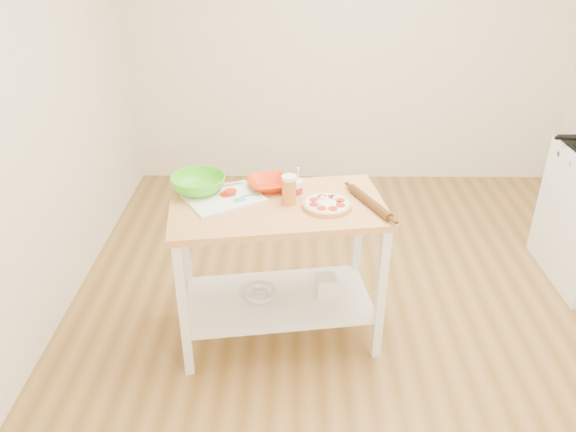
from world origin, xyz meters
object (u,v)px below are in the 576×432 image
Objects in this scene: cutting_board at (224,197)px; knife at (214,188)px; shelf_glass_bowl at (260,294)px; shelf_bin at (326,285)px; spatula at (245,197)px; yogurt_tub at (294,189)px; beer_pint at (289,189)px; orange_bowl at (269,184)px; prep_island at (278,243)px; rolling_pin at (370,202)px; green_bowl at (198,184)px; pizza at (327,204)px.

cutting_board is 1.94× the size of knife.
shelf_bin is at bearing 8.52° from shelf_glass_bowl.
knife is at bearing 117.84° from spatula.
cutting_board reaches higher than shelf_glass_bowl.
shelf_bin is (0.59, -0.01, -0.59)m from cutting_board.
yogurt_tub reaches higher than knife.
beer_pint reaches higher than spatula.
orange_bowl is at bearing 17.79° from spatula.
beer_pint is 1.40× the size of shelf_bin.
rolling_pin reaches higher than prep_island.
beer_pint reaches higher than green_bowl.
cutting_board is 1.27× the size of rolling_pin.
yogurt_tub is at bearing 38.64° from prep_island.
green_bowl is at bearing 166.13° from pizza.
yogurt_tub reaches higher than pizza.
spatula is (-0.45, 0.08, 0.00)m from pizza.
beer_pint is at bearing -169.79° from shelf_bin.
green_bowl is at bearing 170.23° from rolling_pin.
pizza reaches higher than shelf_bin.
pizza is 0.46m from spatula.
spatula is at bearing 163.97° from prep_island.
yogurt_tub is at bearing 149.91° from pizza.
yogurt_tub is at bearing -39.88° from orange_bowl.
prep_island is 0.57m from rolling_pin.
prep_island is 0.40m from cutting_board.
orange_bowl reaches higher than prep_island.
yogurt_tub is (0.46, -0.10, 0.04)m from knife.
yogurt_tub is (0.15, -0.12, 0.03)m from orange_bowl.
prep_island is 0.34m from beer_pint.
green_bowl is (-0.08, -0.02, 0.03)m from knife.
pizza is 1.06× the size of knife.
shelf_bin is at bearing -31.59° from cutting_board.
orange_bowl is (0.32, 0.03, 0.01)m from knife.
yogurt_tub is at bearing -25.88° from spatula.
knife is at bearing 170.25° from shelf_bin.
shelf_glass_bowl is 0.41m from shelf_bin.
green_bowl is (-0.45, 0.15, 0.30)m from prep_island.
cutting_board is 2.07× the size of orange_bowl.
spatula is at bearing -175.63° from yogurt_tub.
spatula is 0.19m from orange_bowl.
orange_bowl reaches higher than shelf_glass_bowl.
orange_bowl is 1.19× the size of shelf_glass_bowl.
spatula is 0.33× the size of rolling_pin.
prep_island is 0.44m from shelf_bin.
cutting_board is at bearing 179.29° from shelf_bin.
knife is at bearing 155.45° from prep_island.
orange_bowl is 0.40m from green_bowl.
yogurt_tub is 1.69× the size of shelf_bin.
cutting_board is 4.25× the size of shelf_bin.
cutting_board is (-0.30, 0.06, 0.26)m from prep_island.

